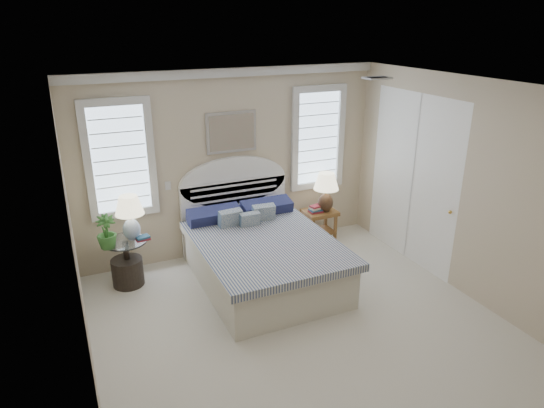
{
  "coord_description": "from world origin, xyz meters",
  "views": [
    {
      "loc": [
        -2.24,
        -3.91,
        3.32
      ],
      "look_at": [
        -0.03,
        1.0,
        1.25
      ],
      "focal_mm": 32.0,
      "sensor_mm": 36.0,
      "label": 1
    }
  ],
  "objects_px": {
    "nightstand_right": "(320,219)",
    "lamp_left": "(130,213)",
    "side_table_left": "(127,258)",
    "lamp_right": "(326,188)",
    "bed": "(260,253)",
    "floor_pot": "(128,272)"
  },
  "relations": [
    {
      "from": "nightstand_right",
      "to": "lamp_left",
      "type": "relative_size",
      "value": 0.88
    },
    {
      "from": "side_table_left",
      "to": "nightstand_right",
      "type": "relative_size",
      "value": 1.19
    },
    {
      "from": "side_table_left",
      "to": "lamp_right",
      "type": "distance_m",
      "value": 3.06
    },
    {
      "from": "bed",
      "to": "lamp_right",
      "type": "xyz_separation_m",
      "value": [
        1.37,
        0.65,
        0.52
      ]
    },
    {
      "from": "side_table_left",
      "to": "lamp_right",
      "type": "relative_size",
      "value": 1.01
    },
    {
      "from": "bed",
      "to": "floor_pot",
      "type": "xyz_separation_m",
      "value": [
        -1.66,
        0.57,
        -0.2
      ]
    },
    {
      "from": "bed",
      "to": "lamp_left",
      "type": "height_order",
      "value": "bed"
    },
    {
      "from": "lamp_left",
      "to": "floor_pot",
      "type": "bearing_deg",
      "value": -160.25
    },
    {
      "from": "side_table_left",
      "to": "floor_pot",
      "type": "distance_m",
      "value": 0.2
    },
    {
      "from": "side_table_left",
      "to": "lamp_left",
      "type": "bearing_deg",
      "value": 12.79
    },
    {
      "from": "bed",
      "to": "floor_pot",
      "type": "relative_size",
      "value": 5.57
    },
    {
      "from": "nightstand_right",
      "to": "lamp_left",
      "type": "xyz_separation_m",
      "value": [
        -2.85,
        -0.08,
        0.61
      ]
    },
    {
      "from": "nightstand_right",
      "to": "lamp_left",
      "type": "distance_m",
      "value": 2.91
    },
    {
      "from": "lamp_left",
      "to": "lamp_right",
      "type": "relative_size",
      "value": 0.96
    },
    {
      "from": "side_table_left",
      "to": "nightstand_right",
      "type": "xyz_separation_m",
      "value": [
        2.95,
        0.1,
        -0.0
      ]
    },
    {
      "from": "bed",
      "to": "side_table_left",
      "type": "bearing_deg",
      "value": 160.26
    },
    {
      "from": "bed",
      "to": "side_table_left",
      "type": "relative_size",
      "value": 3.61
    },
    {
      "from": "floor_pot",
      "to": "bed",
      "type": "bearing_deg",
      "value": -19.03
    },
    {
      "from": "floor_pot",
      "to": "lamp_left",
      "type": "bearing_deg",
      "value": 19.75
    },
    {
      "from": "floor_pot",
      "to": "nightstand_right",
      "type": "bearing_deg",
      "value": 2.29
    },
    {
      "from": "bed",
      "to": "side_table_left",
      "type": "xyz_separation_m",
      "value": [
        -1.65,
        0.59,
        0.0
      ]
    },
    {
      "from": "lamp_right",
      "to": "nightstand_right",
      "type": "bearing_deg",
      "value": 145.38
    }
  ]
}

